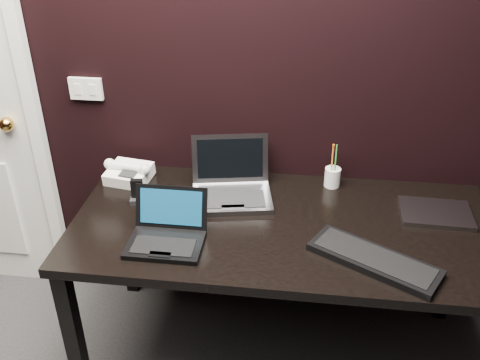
# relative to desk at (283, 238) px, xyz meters

# --- Properties ---
(wall_back) EXTENTS (4.00, 0.00, 4.00)m
(wall_back) POSITION_rel_desk_xyz_m (-0.30, 0.40, 0.64)
(wall_back) COLOR black
(wall_back) RESTS_ON ground
(wall_switch) EXTENTS (0.15, 0.02, 0.10)m
(wall_switch) POSITION_rel_desk_xyz_m (-0.92, 0.39, 0.46)
(wall_switch) COLOR silver
(wall_switch) RESTS_ON wall_back
(desk) EXTENTS (1.70, 0.80, 0.74)m
(desk) POSITION_rel_desk_xyz_m (0.00, 0.00, 0.00)
(desk) COLOR black
(desk) RESTS_ON ground
(netbook) EXTENTS (0.28, 0.25, 0.18)m
(netbook) POSITION_rel_desk_xyz_m (-0.43, -0.18, 0.11)
(netbook) COLOR black
(netbook) RESTS_ON desk
(silver_laptop) EXTENTS (0.38, 0.36, 0.23)m
(silver_laptop) POSITION_rel_desk_xyz_m (-0.24, 0.18, 0.12)
(silver_laptop) COLOR gray
(silver_laptop) RESTS_ON desk
(ext_keyboard) EXTENTS (0.49, 0.37, 0.03)m
(ext_keyboard) POSITION_rel_desk_xyz_m (0.34, -0.21, 0.09)
(ext_keyboard) COLOR black
(ext_keyboard) RESTS_ON desk
(closed_laptop) EXTENTS (0.29, 0.21, 0.02)m
(closed_laptop) POSITION_rel_desk_xyz_m (0.62, 0.13, 0.09)
(closed_laptop) COLOR gray
(closed_laptop) RESTS_ON desk
(desk_phone) EXTENTS (0.23, 0.20, 0.11)m
(desk_phone) POSITION_rel_desk_xyz_m (-0.72, 0.25, 0.12)
(desk_phone) COLOR white
(desk_phone) RESTS_ON desk
(mobile_phone) EXTENTS (0.07, 0.06, 0.10)m
(mobile_phone) POSITION_rel_desk_xyz_m (-0.63, 0.08, 0.12)
(mobile_phone) COLOR black
(mobile_phone) RESTS_ON desk
(pen_cup) EXTENTS (0.09, 0.09, 0.21)m
(pen_cup) POSITION_rel_desk_xyz_m (0.20, 0.32, 0.13)
(pen_cup) COLOR silver
(pen_cup) RESTS_ON desk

